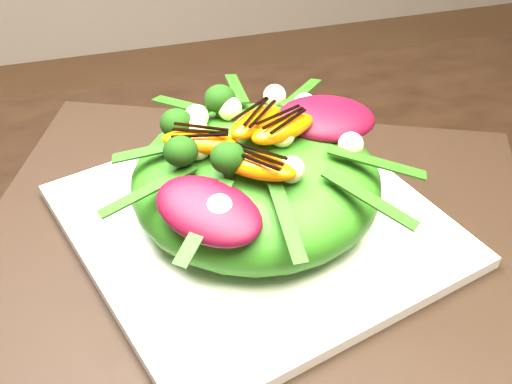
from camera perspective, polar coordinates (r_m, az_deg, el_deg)
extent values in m
cube|color=black|center=(0.60, 0.00, -3.26)|extent=(0.58, 0.52, 0.00)
cube|color=white|center=(0.60, 0.00, -2.73)|extent=(0.36, 0.36, 0.01)
cylinder|color=white|center=(0.59, 0.00, -1.74)|extent=(0.29, 0.29, 0.02)
ellipsoid|color=#317616|center=(0.57, 0.00, 0.92)|extent=(0.25, 0.25, 0.08)
ellipsoid|color=#4A0718|center=(0.57, 5.91, 6.12)|extent=(0.09, 0.06, 0.02)
ellipsoid|color=#D15403|center=(0.55, -0.45, 5.91)|extent=(0.06, 0.03, 0.02)
sphere|color=black|center=(0.56, -5.54, 6.61)|extent=(0.04, 0.04, 0.04)
sphere|color=beige|center=(0.51, 4.89, 1.70)|extent=(0.03, 0.03, 0.02)
cube|color=black|center=(0.55, -0.45, 6.66)|extent=(0.04, 0.01, 0.00)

